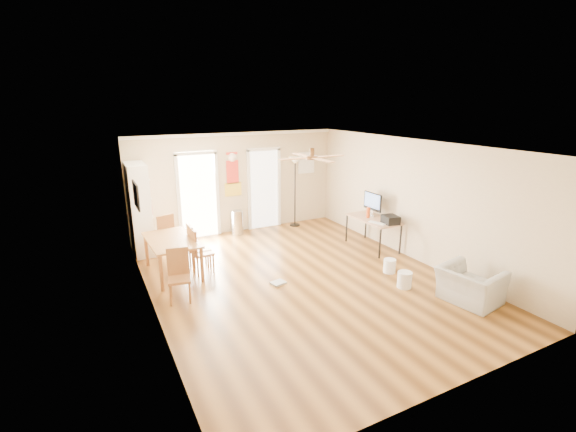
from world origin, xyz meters
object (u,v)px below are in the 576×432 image
dining_table (173,256)px  dining_chair_right_a (199,247)px  computer_desk (372,233)px  dining_chair_right_b (202,251)px  torchiere_lamp (295,192)px  dining_chair_far (163,235)px  armchair (470,285)px  trash_can (237,223)px  printer (391,220)px  wastebasket_a (390,266)px  dining_chair_near (179,276)px  wastebasket_b (405,280)px  bookshelf (139,209)px

dining_table → dining_chair_right_a: dining_chair_right_a is taller
dining_chair_right_a → computer_desk: 4.02m
dining_chair_right_b → torchiere_lamp: size_ratio=0.49×
dining_chair_far → armchair: 6.33m
trash_can → armchair: size_ratio=0.68×
trash_can → printer: size_ratio=1.80×
wastebasket_a → armchair: (0.39, -1.59, 0.17)m
dining_chair_far → computer_desk: 4.83m
dining_chair_right_a → armchair: dining_chair_right_a is taller
trash_can → computer_desk: 3.45m
torchiere_lamp → computer_desk: torchiere_lamp is taller
dining_chair_near → torchiere_lamp: torchiere_lamp is taller
trash_can → wastebasket_b: trash_can is taller
dining_chair_near → trash_can: 3.63m
dining_chair_right_b → bookshelf: bearing=25.2°
dining_chair_right_b → computer_desk: 3.99m
dining_chair_far → dining_table: bearing=70.6°
torchiere_lamp → wastebasket_a: size_ratio=6.79×
bookshelf → dining_chair_far: (0.39, -0.39, -0.54)m
trash_can → wastebasket_a: (1.91, -3.68, -0.18)m
computer_desk → printer: bearing=-80.2°
wastebasket_b → wastebasket_a: bearing=72.3°
dining_chair_near → trash_can: (2.14, 2.94, -0.14)m
dining_chair_right_a → wastebasket_b: (3.15, -2.62, -0.32)m
dining_chair_right_b → trash_can: bearing=-40.2°
computer_desk → trash_can: bearing=136.9°
dining_chair_right_b → wastebasket_a: size_ratio=3.30×
dining_table → printer: 4.76m
printer → wastebasket_a: size_ratio=1.26×
dining_chair_right_a → armchair: (3.75, -3.56, -0.17)m
dining_chair_far → dining_chair_near: bearing=67.5°
bookshelf → wastebasket_b: 5.86m
wastebasket_b → torchiere_lamp: bearing=90.1°
dining_table → torchiere_lamp: bearing=25.0°
computer_desk → dining_table: bearing=171.9°
dining_table → trash_can: size_ratio=2.28×
bookshelf → torchiere_lamp: size_ratio=1.08×
printer → wastebasket_b: (-0.90, -1.48, -0.66)m
trash_can → wastebasket_b: size_ratio=2.10×
dining_chair_near → torchiere_lamp: bearing=49.2°
dining_chair_near → computer_desk: bearing=18.8°
dining_chair_right_a → wastebasket_b: dining_chair_right_a is taller
wastebasket_a → wastebasket_b: (-0.21, -0.65, 0.01)m
wastebasket_a → armchair: armchair is taller
dining_chair_near → wastebasket_b: bearing=-8.2°
dining_table → dining_chair_near: 1.23m
wastebasket_b → bookshelf: bearing=134.8°
dining_chair_near → printer: (4.74, 0.09, 0.35)m
dining_chair_far → computer_desk: size_ratio=0.73×
dining_chair_right_b → armchair: size_ratio=0.98×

